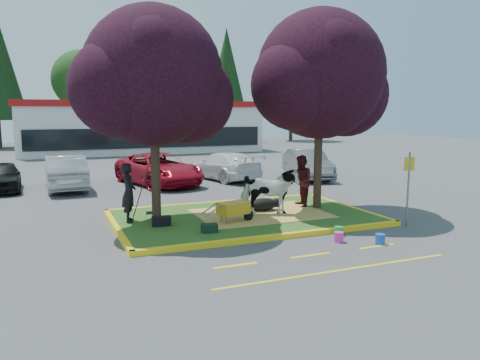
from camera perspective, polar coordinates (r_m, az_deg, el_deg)
name	(u,v)px	position (r m, az deg, el deg)	size (l,w,h in m)	color
ground	(244,220)	(15.39, 0.50, -4.84)	(90.00, 90.00, 0.00)	#424244
median_island	(244,217)	(15.38, 0.50, -4.57)	(8.00, 5.00, 0.15)	#285019
curb_near	(280,236)	(13.11, 4.95, -6.88)	(8.30, 0.16, 0.15)	yellow
curb_far	(217,203)	(17.73, -2.78, -2.84)	(8.30, 0.16, 0.15)	yellow
curb_left	(117,229)	(14.32, -14.78, -5.82)	(0.16, 5.30, 0.15)	yellow
curb_right	(348,208)	(17.35, 13.01, -3.30)	(0.16, 5.30, 0.15)	yellow
straw_bedding	(261,213)	(15.60, 2.53, -4.09)	(4.20, 3.00, 0.01)	#D5B058
tree_purple_left	(154,83)	(14.53, -10.44, 11.56)	(5.06, 4.20, 6.51)	black
tree_purple_right	(321,81)	(16.54, 9.82, 11.86)	(5.30, 4.40, 6.82)	black
fire_lane_stripe_a	(236,266)	(10.92, -0.53, -10.39)	(1.10, 0.12, 0.01)	yellow
fire_lane_stripe_b	(311,255)	(11.78, 8.63, -9.07)	(1.10, 0.12, 0.01)	yellow
fire_lane_stripe_c	(377,246)	(12.90, 16.33, -7.78)	(1.10, 0.12, 0.01)	yellow
fire_lane_long	(339,271)	(10.83, 11.98, -10.75)	(6.00, 0.10, 0.01)	yellow
retail_building	(141,126)	(42.53, -11.98, 6.46)	(20.40, 8.40, 4.40)	silver
treeline	(115,71)	(52.06, -15.04, 12.71)	(46.58, 7.80, 14.63)	black
cow	(269,192)	(15.19, 3.56, -1.47)	(0.84, 1.84, 1.55)	white
calf	(262,204)	(15.96, 2.74, -3.00)	(1.04, 0.59, 0.45)	black
handler	(129,193)	(14.70, -13.42, -1.49)	(0.66, 0.43, 1.82)	black
visitor_a	(301,181)	(16.70, 7.45, -0.13)	(0.89, 0.70, 1.84)	#431316
visitor_b	(247,192)	(16.20, 0.81, -1.52)	(0.69, 0.29, 1.17)	black
wheelbarrow	(234,208)	(14.29, -0.78, -3.48)	(1.66, 0.79, 0.63)	black
gear_bag_dark	(161,221)	(14.11, -9.57, -4.97)	(0.55, 0.30, 0.28)	black
gear_bag_green	(209,228)	(13.21, -3.76, -5.87)	(0.45, 0.28, 0.24)	black
sign_post	(409,181)	(15.17, 19.86, -0.12)	(0.32, 0.09, 2.31)	slate
bucket_green	(339,231)	(13.73, 11.94, -6.10)	(0.24, 0.24, 0.26)	green
bucket_pink	(339,237)	(13.04, 11.93, -6.83)	(0.26, 0.26, 0.28)	#DD31A3
bucket_blue	(380,239)	(13.11, 16.72, -6.92)	(0.26, 0.26, 0.28)	blue
car_black	(2,177)	(23.30, -27.06, 0.37)	(1.54, 3.82, 1.30)	black
car_silver	(65,172)	(22.66, -20.51, 0.88)	(1.65, 4.73, 1.56)	#979B9E
car_red	(159,169)	(22.95, -9.90, 1.34)	(2.54, 5.50, 1.53)	#A80E21
car_white	(224,166)	(24.33, -2.02, 1.73)	(2.00, 4.92, 1.43)	white
car_grey	(307,164)	(24.97, 8.21, 1.94)	(1.62, 4.64, 1.53)	slate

